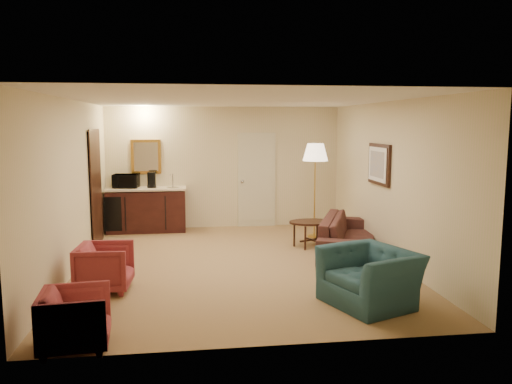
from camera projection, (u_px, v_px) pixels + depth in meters
ground at (238, 264)px, 8.00m from camera, size 6.00×6.00×0.00m
room_walls at (228, 154)px, 8.51m from camera, size 5.02×6.01×2.61m
wetbar_cabinet at (147, 210)px, 10.39m from camera, size 1.64×0.58×0.92m
sofa at (349, 229)px, 8.63m from camera, size 1.43×2.27×0.86m
teal_armchair at (370, 268)px, 6.17m from camera, size 1.03×1.24×0.93m
rose_chair_near at (105, 265)px, 6.70m from camera, size 0.68×0.72×0.71m
rose_chair_far at (75, 316)px, 4.96m from camera, size 0.67×0.71×0.67m
coffee_table at (311, 234)px, 9.14m from camera, size 0.98×0.85×0.47m
floor_lamp at (315, 190)px, 9.84m from camera, size 0.50×0.50×1.87m
waste_bin at (178, 224)px, 10.45m from camera, size 0.26×0.26×0.32m
microwave at (126, 179)px, 10.32m from camera, size 0.54×0.34×0.35m
coffee_maker at (152, 180)px, 10.33m from camera, size 0.18×0.18×0.32m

